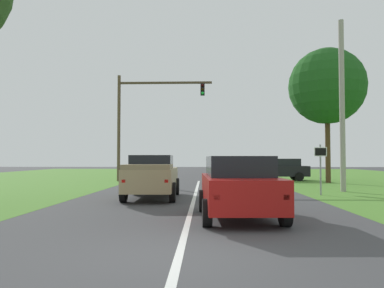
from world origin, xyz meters
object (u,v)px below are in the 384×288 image
at_px(red_suv_near, 239,185).
at_px(utility_pole_right, 342,105).
at_px(traffic_light, 142,112).
at_px(oak_tree_right, 327,86).
at_px(pickup_truck_lead, 152,176).
at_px(crossing_suv_far, 279,169).
at_px(keep_moving_sign, 321,163).

distance_m(red_suv_near, utility_pole_right, 11.67).
relative_size(traffic_light, oak_tree_right, 0.84).
relative_size(pickup_truck_lead, utility_pole_right, 0.56).
bearing_deg(crossing_suv_far, keep_moving_sign, -92.03).
height_order(traffic_light, utility_pole_right, utility_pole_right).
bearing_deg(red_suv_near, oak_tree_right, 64.39).
bearing_deg(red_suv_near, crossing_suv_far, 75.63).
relative_size(traffic_light, crossing_suv_far, 1.79).
height_order(red_suv_near, oak_tree_right, oak_tree_right).
relative_size(red_suv_near, traffic_light, 0.56).
xyz_separation_m(crossing_suv_far, utility_pole_right, (1.34, -10.36, 3.68)).
bearing_deg(keep_moving_sign, pickup_truck_lead, -167.00).
bearing_deg(pickup_truck_lead, traffic_light, 101.47).
height_order(red_suv_near, traffic_light, traffic_light).
height_order(pickup_truck_lead, keep_moving_sign, keep_moving_sign).
distance_m(keep_moving_sign, crossing_suv_far, 12.36).
bearing_deg(pickup_truck_lead, red_suv_near, -58.20).
relative_size(oak_tree_right, utility_pole_right, 1.06).
height_order(red_suv_near, crossing_suv_far, red_suv_near).
relative_size(red_suv_near, oak_tree_right, 0.47).
height_order(pickup_truck_lead, crossing_suv_far, pickup_truck_lead).
bearing_deg(keep_moving_sign, red_suv_near, -122.56).
relative_size(red_suv_near, pickup_truck_lead, 0.89).
xyz_separation_m(pickup_truck_lead, oak_tree_right, (11.22, 11.21, 6.02)).
relative_size(red_suv_near, utility_pole_right, 0.50).
distance_m(oak_tree_right, crossing_suv_far, 7.38).
relative_size(pickup_truck_lead, keep_moving_sign, 2.13).
bearing_deg(oak_tree_right, utility_pole_right, -102.14).
xyz_separation_m(red_suv_near, pickup_truck_lead, (-3.30, 5.32, 0.02)).
xyz_separation_m(pickup_truck_lead, utility_pole_right, (9.62, 3.79, 3.61)).
distance_m(red_suv_near, traffic_light, 19.40).
bearing_deg(crossing_suv_far, utility_pole_right, -82.65).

